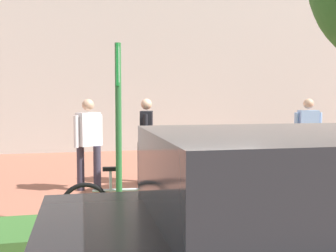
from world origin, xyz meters
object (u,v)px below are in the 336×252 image
(parking_sign_post, at_px, (118,110))
(bike_rack_cluster, at_px, (327,142))
(bollard_steel, at_px, (276,146))
(person_shirt_white, at_px, (88,139))
(bike_at_sign, at_px, (125,205))
(person_suited_dark, at_px, (147,135))
(person_shirt_blue, at_px, (308,133))

(parking_sign_post, relative_size, bike_rack_cluster, 0.92)
(bike_rack_cluster, distance_m, bollard_steel, 2.86)
(bike_rack_cluster, relative_size, person_shirt_white, 1.54)
(person_shirt_white, bearing_deg, parking_sign_post, -83.42)
(bollard_steel, bearing_deg, person_shirt_white, -155.50)
(bike_at_sign, xyz_separation_m, person_suited_dark, (0.79, 2.92, 0.63))
(bike_at_sign, bearing_deg, person_shirt_white, 98.71)
(bike_at_sign, xyz_separation_m, person_shirt_blue, (4.25, 2.65, 0.63))
(bike_rack_cluster, xyz_separation_m, person_shirt_white, (-7.46, -3.71, 0.64))
(bollard_steel, bearing_deg, parking_sign_post, -134.18)
(bike_at_sign, relative_size, person_shirt_white, 0.98)
(parking_sign_post, bearing_deg, bollard_steel, 45.82)
(bollard_steel, distance_m, person_shirt_white, 5.51)
(parking_sign_post, xyz_separation_m, person_shirt_blue, (4.34, 2.73, -0.61))
(person_shirt_blue, distance_m, person_shirt_white, 4.64)
(parking_sign_post, relative_size, person_shirt_white, 1.42)
(bollard_steel, relative_size, person_shirt_white, 0.52)
(bike_at_sign, height_order, person_shirt_blue, person_shirt_blue)
(parking_sign_post, xyz_separation_m, bike_rack_cluster, (7.17, 6.27, -1.25))
(bike_at_sign, height_order, person_shirt_white, person_shirt_white)
(bollard_steel, xyz_separation_m, person_suited_dark, (-3.82, -1.84, 0.53))
(person_suited_dark, bearing_deg, bike_at_sign, -105.17)
(person_shirt_blue, relative_size, person_shirt_white, 1.00)
(person_shirt_white, xyz_separation_m, person_suited_dark, (1.17, 0.44, 0.00))
(bike_rack_cluster, bearing_deg, person_shirt_blue, -128.60)
(person_shirt_blue, xyz_separation_m, person_shirt_white, (-4.63, -0.17, 0.00))
(person_shirt_white, bearing_deg, bollard_steel, 24.50)
(person_shirt_white, height_order, person_suited_dark, same)
(bike_at_sign, bearing_deg, bike_rack_cluster, 41.17)
(bike_rack_cluster, bearing_deg, parking_sign_post, -138.81)
(bike_at_sign, height_order, bike_rack_cluster, bike_at_sign)
(parking_sign_post, bearing_deg, bike_at_sign, 43.09)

